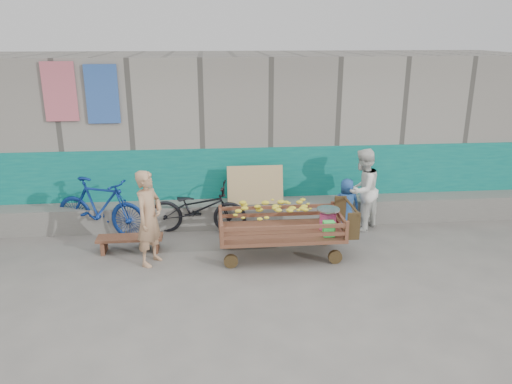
{
  "coord_description": "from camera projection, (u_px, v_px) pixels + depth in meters",
  "views": [
    {
      "loc": [
        -0.5,
        -6.28,
        3.43
      ],
      "look_at": [
        0.22,
        1.2,
        1.0
      ],
      "focal_mm": 35.0,
      "sensor_mm": 36.0,
      "label": 1
    }
  ],
  "objects": [
    {
      "name": "bicycle_blue",
      "position": [
        101.0,
        207.0,
        8.61
      ],
      "size": [
        1.8,
        1.14,
        1.05
      ],
      "primitive_type": "imported",
      "rotation": [
        0.0,
        0.0,
        1.17
      ],
      "color": "navy",
      "rests_on": "ground"
    },
    {
      "name": "ground",
      "position": [
        249.0,
        286.0,
        7.04
      ],
      "size": [
        80.0,
        80.0,
        0.0
      ],
      "primitive_type": "plane",
      "color": "#605C58",
      "rests_on": "ground"
    },
    {
      "name": "bench",
      "position": [
        130.0,
        241.0,
        8.08
      ],
      "size": [
        1.05,
        0.31,
        0.26
      ],
      "color": "brown",
      "rests_on": "ground"
    },
    {
      "name": "child",
      "position": [
        346.0,
        205.0,
        8.86
      ],
      "size": [
        0.5,
        0.35,
        0.96
      ],
      "primitive_type": "imported",
      "rotation": [
        0.0,
        0.0,
        3.05
      ],
      "color": "#234E93",
      "rests_on": "ground"
    },
    {
      "name": "bicycle_dark",
      "position": [
        198.0,
        208.0,
        8.78
      ],
      "size": [
        1.79,
        0.84,
        0.9
      ],
      "primitive_type": "imported",
      "rotation": [
        0.0,
        0.0,
        1.43
      ],
      "color": "black",
      "rests_on": "ground"
    },
    {
      "name": "woman",
      "position": [
        362.0,
        190.0,
        8.85
      ],
      "size": [
        0.91,
        0.91,
        1.49
      ],
      "primitive_type": "imported",
      "rotation": [
        0.0,
        0.0,
        3.91
      ],
      "color": "white",
      "rests_on": "ground"
    },
    {
      "name": "banana_cart",
      "position": [
        278.0,
        220.0,
        7.8
      ],
      "size": [
        2.12,
        0.97,
        0.9
      ],
      "color": "brown",
      "rests_on": "ground"
    },
    {
      "name": "vendor_man",
      "position": [
        149.0,
        218.0,
        7.51
      ],
      "size": [
        0.56,
        0.64,
        1.48
      ],
      "primitive_type": "imported",
      "rotation": [
        0.0,
        0.0,
        1.09
      ],
      "color": "tan",
      "rests_on": "ground"
    },
    {
      "name": "building_wall",
      "position": [
        233.0,
        130.0,
        10.43
      ],
      "size": [
        12.0,
        3.5,
        3.0
      ],
      "color": "gray",
      "rests_on": "ground"
    }
  ]
}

